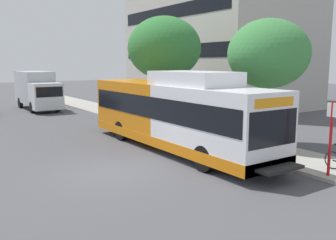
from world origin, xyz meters
The scene contains 7 objects.
ground_plane centered at (0.00, 8.00, 0.00)m, with size 120.00×120.00×0.00m, color #4C4C51.
sidewalk_curb centered at (7.00, 6.00, 0.07)m, with size 3.00×56.00×0.14m, color #A8A399.
transit_bus centered at (4.01, 1.68, 1.70)m, with size 2.58×12.25×3.65m.
bus_stop_sign_pole centered at (5.87, -4.94, 1.65)m, with size 0.10×0.36×2.60m.
street_tree_near_stop centered at (7.99, -0.24, 4.42)m, with size 3.80×3.80×5.91m.
street_tree_mid_block centered at (7.81, 8.31, 4.96)m, with size 4.79×4.79×6.86m.
box_truck_background centered at (2.69, 20.47, 1.74)m, with size 2.32×7.01×3.25m.
Camera 1 is at (-5.62, -12.02, 4.02)m, focal length 39.24 mm.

